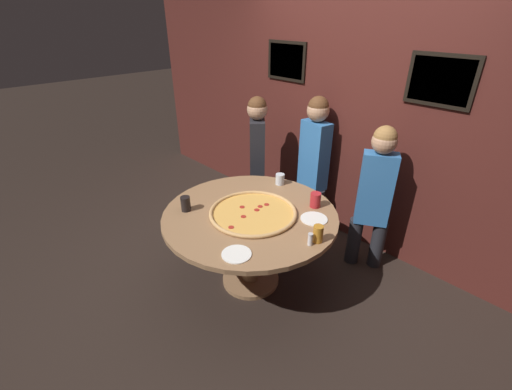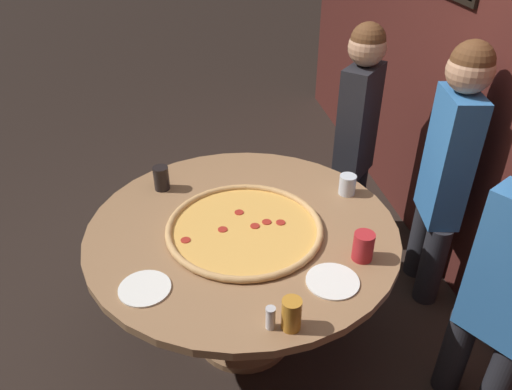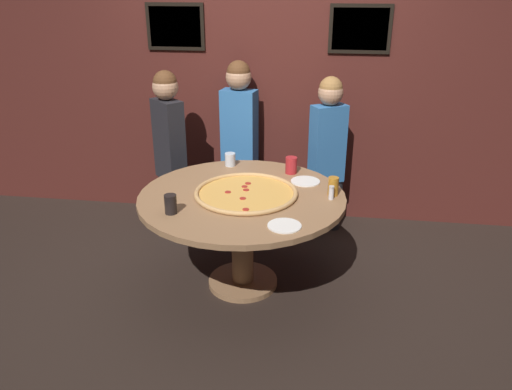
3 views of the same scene
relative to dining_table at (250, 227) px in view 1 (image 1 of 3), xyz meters
The scene contains 14 objects.
ground_plane 0.60m from the dining_table, ahead, with size 24.00×24.00×0.00m, color black.
back_wall 1.51m from the dining_table, 90.00° to the left, with size 6.40×0.08×2.60m.
dining_table is the anchor object (origin of this frame).
giant_pizza 0.16m from the dining_table, 11.08° to the left, with size 0.73×0.73×0.03m.
drink_cup_far_right 0.64m from the dining_table, 108.56° to the left, with size 0.09×0.09×0.10m, color silver.
drink_cup_far_left 0.67m from the dining_table, ahead, with size 0.07×0.07×0.13m, color #BC7A23.
drink_cup_by_shaker 0.60m from the dining_table, 56.78° to the left, with size 0.09×0.09×0.13m, color #B22328.
drink_cup_centre_back 0.58m from the dining_table, 138.16° to the right, with size 0.08×0.08×0.13m, color black.
white_plate_left_side 0.55m from the dining_table, 35.31° to the left, with size 0.22×0.22×0.01m, color white.
white_plate_far_back 0.58m from the dining_table, 52.64° to the right, with size 0.21×0.21×0.01m, color white.
condiment_shaker 0.65m from the dining_table, ahead, with size 0.04×0.04×0.10m.
diner_side_left 1.17m from the dining_table, 133.06° to the left, with size 0.35×0.34×1.45m.
diner_far_right 1.16m from the dining_table, 59.31° to the left, with size 0.37×0.29×1.41m.
diner_centre_back 1.17m from the dining_table, 100.68° to the left, with size 0.39×0.22×1.50m.
Camera 1 is at (1.79, -1.65, 2.23)m, focal length 24.00 mm.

